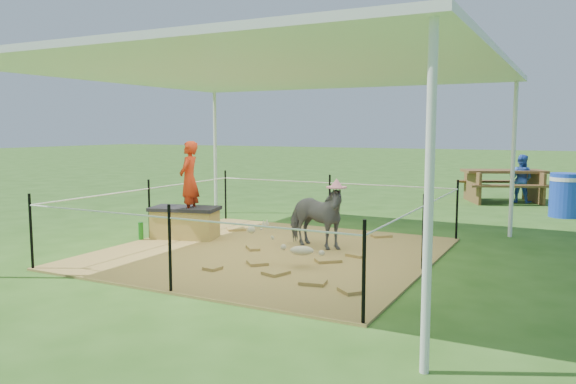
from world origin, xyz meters
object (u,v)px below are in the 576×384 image
at_px(foal, 302,248).
at_px(trash_barrel, 564,195).
at_px(straw_bale, 185,224).
at_px(green_bottle, 141,231).
at_px(picnic_table_near, 503,186).
at_px(pony, 315,217).
at_px(woman, 189,173).
at_px(distant_person, 521,179).

xyz_separation_m(foal, trash_barrel, (2.94, 6.40, 0.18)).
distance_m(straw_bale, green_bottle, 0.72).
bearing_deg(picnic_table_near, pony, -129.14).
height_order(woman, distant_person, woman).
bearing_deg(picnic_table_near, trash_barrel, -78.90).
bearing_deg(straw_bale, distant_person, 59.33).
xyz_separation_m(straw_bale, green_bottle, (-0.55, -0.45, -0.09)).
bearing_deg(distant_person, foal, 90.89).
bearing_deg(trash_barrel, green_bottle, -135.45).
bearing_deg(green_bottle, trash_barrel, 44.55).
height_order(trash_barrel, distant_person, distant_person).
relative_size(woman, green_bottle, 4.32).
bearing_deg(distant_person, pony, 86.48).
distance_m(straw_bale, trash_barrel, 7.80).
bearing_deg(woman, trash_barrel, 120.85).
xyz_separation_m(pony, trash_barrel, (3.28, 5.26, -0.05)).
relative_size(woman, foal, 1.41).
relative_size(woman, picnic_table_near, 0.64).
distance_m(woman, green_bottle, 1.22).
height_order(straw_bale, green_bottle, straw_bale).
bearing_deg(pony, distant_person, -3.60).
distance_m(green_bottle, distant_person, 9.49).
distance_m(straw_bale, woman, 0.85).
height_order(trash_barrel, picnic_table_near, trash_barrel).
xyz_separation_m(straw_bale, woman, (0.10, 0.00, 0.85)).
relative_size(foal, picnic_table_near, 0.45).
bearing_deg(straw_bale, picnic_table_near, 61.27).
relative_size(foal, trash_barrel, 0.96).
relative_size(foal, distant_person, 0.73).
height_order(foal, picnic_table_near, picnic_table_near).
distance_m(woman, picnic_table_near, 8.51).
xyz_separation_m(trash_barrel, picnic_table_near, (-1.41, 1.96, -0.05)).
xyz_separation_m(green_bottle, picnic_table_near, (4.65, 7.93, 0.23)).
height_order(foal, trash_barrel, trash_barrel).
distance_m(woman, pony, 2.23).
height_order(woman, green_bottle, woman).
bearing_deg(woman, foal, 55.49).
relative_size(straw_bale, pony, 0.92).
bearing_deg(foal, green_bottle, 152.13).
relative_size(woman, distant_person, 1.04).
height_order(pony, picnic_table_near, pony).
bearing_deg(green_bottle, pony, 14.31).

